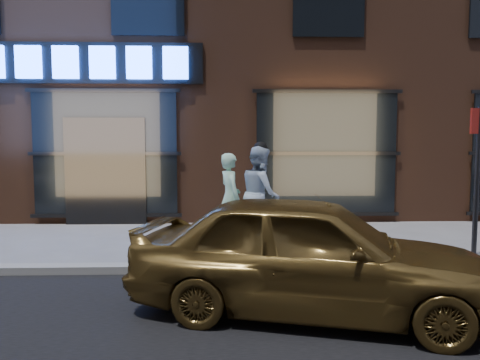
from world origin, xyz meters
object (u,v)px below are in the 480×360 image
object	(u,v)px
man_cap	(260,193)
sign_post	(477,170)
man_bowtie	(230,197)
gold_sedan	(310,254)

from	to	relation	value
man_cap	sign_post	xyz separation A→B (m)	(3.17, -1.83, 0.56)
man_bowtie	man_cap	distance (m)	0.58
man_bowtie	gold_sedan	size ratio (longest dim) A/B	0.42
man_bowtie	sign_post	bearing A→B (deg)	-135.84
man_bowtie	sign_post	world-z (taller)	sign_post
man_bowtie	sign_post	distance (m)	4.20
man_bowtie	gold_sedan	xyz separation A→B (m)	(0.82, -3.77, -0.16)
man_bowtie	man_cap	bearing A→B (deg)	-107.21
man_cap	gold_sedan	bearing A→B (deg)	177.67
man_bowtie	sign_post	xyz separation A→B (m)	(3.75, -1.80, 0.62)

